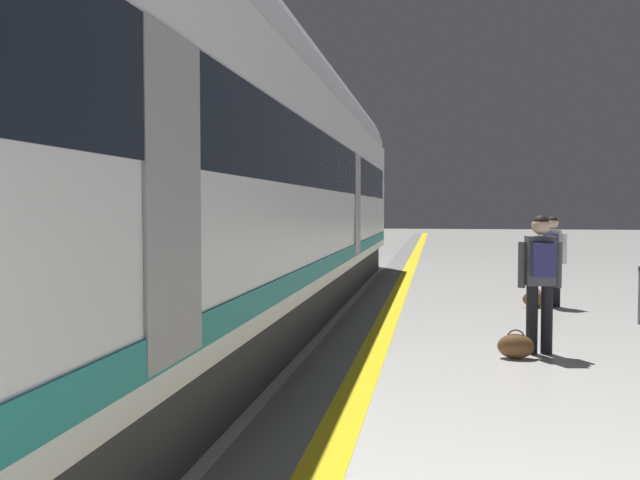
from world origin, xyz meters
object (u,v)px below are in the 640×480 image
(passenger_near, at_px, (552,253))
(passenger_mid, at_px, (540,272))
(high_speed_train, at_px, (196,156))
(duffel_bag_mid, at_px, (516,346))
(duffel_bag_near, at_px, (535,299))

(passenger_near, relative_size, passenger_mid, 0.96)
(high_speed_train, xyz_separation_m, passenger_near, (5.15, 4.89, -1.50))
(high_speed_train, relative_size, passenger_mid, 16.78)
(passenger_mid, bearing_deg, duffel_bag_mid, -135.56)
(passenger_near, height_order, duffel_bag_mid, passenger_near)
(passenger_near, relative_size, duffel_bag_near, 3.82)
(passenger_mid, bearing_deg, duffel_bag_near, 83.14)
(duffel_bag_near, distance_m, duffel_bag_mid, 4.63)
(duffel_bag_near, xyz_separation_m, passenger_mid, (-0.51, -4.24, 0.88))
(high_speed_train, bearing_deg, duffel_bag_mid, 2.50)
(duffel_bag_near, bearing_deg, duffel_bag_mid, -100.35)
(high_speed_train, relative_size, passenger_near, 17.45)
(duffel_bag_near, height_order, duffel_bag_mid, same)
(passenger_near, bearing_deg, passenger_mid, -100.61)
(passenger_near, height_order, passenger_mid, passenger_mid)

